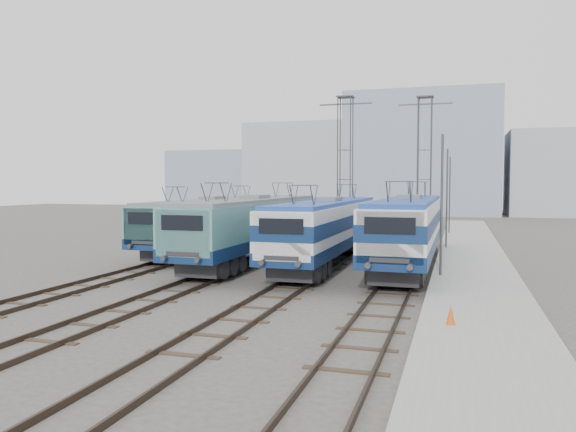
{
  "coord_description": "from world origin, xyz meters",
  "views": [
    {
      "loc": [
        9.37,
        -25.53,
        4.7
      ],
      "look_at": [
        -0.54,
        7.0,
        2.69
      ],
      "focal_mm": 35.0,
      "sensor_mm": 36.0,
      "label": 1
    }
  ],
  "objects_px": {
    "catenary_tower_east": "(424,160)",
    "safety_cone": "(451,315)",
    "locomotive_far_left": "(211,220)",
    "locomotive_center_left": "(254,223)",
    "locomotive_center_right": "(328,225)",
    "mast_front": "(442,208)",
    "mast_rear": "(450,196)",
    "catenary_tower_west": "(345,160)",
    "mast_mid": "(447,201)",
    "locomotive_far_right": "(409,224)"
  },
  "relations": [
    {
      "from": "locomotive_far_right",
      "to": "mast_rear",
      "type": "relative_size",
      "value": 2.68
    },
    {
      "from": "mast_mid",
      "to": "locomotive_far_left",
      "type": "bearing_deg",
      "value": -163.34
    },
    {
      "from": "mast_front",
      "to": "safety_cone",
      "type": "bearing_deg",
      "value": -86.44
    },
    {
      "from": "locomotive_far_right",
      "to": "safety_cone",
      "type": "bearing_deg",
      "value": -79.96
    },
    {
      "from": "mast_rear",
      "to": "safety_cone",
      "type": "bearing_deg",
      "value": -88.98
    },
    {
      "from": "catenary_tower_west",
      "to": "locomotive_center_right",
      "type": "bearing_deg",
      "value": -82.16
    },
    {
      "from": "mast_rear",
      "to": "safety_cone",
      "type": "relative_size",
      "value": 11.6
    },
    {
      "from": "locomotive_far_left",
      "to": "locomotive_center_left",
      "type": "xyz_separation_m",
      "value": [
        4.5,
        -3.79,
        0.11
      ]
    },
    {
      "from": "locomotive_center_right",
      "to": "mast_front",
      "type": "xyz_separation_m",
      "value": [
        6.35,
        -3.67,
        1.2
      ]
    },
    {
      "from": "locomotive_center_left",
      "to": "locomotive_center_right",
      "type": "bearing_deg",
      "value": 0.68
    },
    {
      "from": "catenary_tower_east",
      "to": "safety_cone",
      "type": "xyz_separation_m",
      "value": [
        2.7,
        -31.6,
        -6.04
      ]
    },
    {
      "from": "locomotive_center_right",
      "to": "mast_front",
      "type": "distance_m",
      "value": 7.43
    },
    {
      "from": "locomotive_far_right",
      "to": "catenary_tower_east",
      "type": "xyz_separation_m",
      "value": [
        -0.25,
        17.78,
        4.25
      ]
    },
    {
      "from": "catenary_tower_west",
      "to": "mast_front",
      "type": "height_order",
      "value": "catenary_tower_west"
    },
    {
      "from": "catenary_tower_east",
      "to": "locomotive_center_left",
      "type": "bearing_deg",
      "value": -115.45
    },
    {
      "from": "locomotive_center_left",
      "to": "safety_cone",
      "type": "xyz_separation_m",
      "value": [
        11.45,
        -13.21,
        -1.69
      ]
    },
    {
      "from": "mast_front",
      "to": "mast_mid",
      "type": "xyz_separation_m",
      "value": [
        0.0,
        12.0,
        0.0
      ]
    },
    {
      "from": "locomotive_far_right",
      "to": "catenary_tower_west",
      "type": "distance_m",
      "value": 17.68
    },
    {
      "from": "locomotive_center_right",
      "to": "locomotive_far_left",
      "type": "bearing_deg",
      "value": 157.45
    },
    {
      "from": "locomotive_center_right",
      "to": "safety_cone",
      "type": "bearing_deg",
      "value": -62.36
    },
    {
      "from": "catenary_tower_east",
      "to": "mast_front",
      "type": "xyz_separation_m",
      "value": [
        2.1,
        -22.0,
        -3.14
      ]
    },
    {
      "from": "locomotive_far_left",
      "to": "catenary_tower_east",
      "type": "bearing_deg",
      "value": 47.77
    },
    {
      "from": "locomotive_center_left",
      "to": "mast_front",
      "type": "relative_size",
      "value": 2.64
    },
    {
      "from": "mast_rear",
      "to": "safety_cone",
      "type": "distance_m",
      "value": 33.73
    },
    {
      "from": "locomotive_center_left",
      "to": "catenary_tower_west",
      "type": "bearing_deg",
      "value": 82.18
    },
    {
      "from": "locomotive_center_left",
      "to": "locomotive_center_right",
      "type": "relative_size",
      "value": 1.02
    },
    {
      "from": "locomotive_center_left",
      "to": "catenary_tower_west",
      "type": "distance_m",
      "value": 17.1
    },
    {
      "from": "locomotive_center_right",
      "to": "mast_front",
      "type": "relative_size",
      "value": 2.58
    },
    {
      "from": "locomotive_center_left",
      "to": "locomotive_center_right",
      "type": "xyz_separation_m",
      "value": [
        4.5,
        0.05,
        0.01
      ]
    },
    {
      "from": "mast_front",
      "to": "mast_mid",
      "type": "relative_size",
      "value": 1.0
    },
    {
      "from": "locomotive_far_left",
      "to": "locomotive_far_right",
      "type": "distance_m",
      "value": 13.87
    },
    {
      "from": "locomotive_far_right",
      "to": "catenary_tower_west",
      "type": "relative_size",
      "value": 1.56
    },
    {
      "from": "mast_front",
      "to": "mast_rear",
      "type": "bearing_deg",
      "value": 90.0
    },
    {
      "from": "locomotive_far_left",
      "to": "locomotive_far_right",
      "type": "relative_size",
      "value": 0.93
    },
    {
      "from": "locomotive_far_left",
      "to": "locomotive_center_right",
      "type": "distance_m",
      "value": 9.75
    },
    {
      "from": "catenary_tower_east",
      "to": "mast_rear",
      "type": "xyz_separation_m",
      "value": [
        2.1,
        2.0,
        -3.14
      ]
    },
    {
      "from": "locomotive_far_left",
      "to": "mast_front",
      "type": "relative_size",
      "value": 2.5
    },
    {
      "from": "catenary_tower_west",
      "to": "mast_front",
      "type": "relative_size",
      "value": 1.71
    },
    {
      "from": "locomotive_center_right",
      "to": "safety_cone",
      "type": "height_order",
      "value": "locomotive_center_right"
    },
    {
      "from": "mast_front",
      "to": "mast_rear",
      "type": "relative_size",
      "value": 1.0
    },
    {
      "from": "catenary_tower_east",
      "to": "mast_front",
      "type": "height_order",
      "value": "catenary_tower_east"
    },
    {
      "from": "locomotive_center_right",
      "to": "mast_mid",
      "type": "distance_m",
      "value": 10.54
    },
    {
      "from": "mast_front",
      "to": "mast_rear",
      "type": "xyz_separation_m",
      "value": [
        0.0,
        24.0,
        0.0
      ]
    },
    {
      "from": "locomotive_far_left",
      "to": "catenary_tower_west",
      "type": "bearing_deg",
      "value": 61.81
    },
    {
      "from": "locomotive_far_right",
      "to": "safety_cone",
      "type": "xyz_separation_m",
      "value": [
        2.45,
        -13.82,
        -1.79
      ]
    },
    {
      "from": "locomotive_center_right",
      "to": "catenary_tower_west",
      "type": "xyz_separation_m",
      "value": [
        -2.25,
        16.33,
        4.34
      ]
    },
    {
      "from": "locomotive_far_left",
      "to": "locomotive_center_left",
      "type": "distance_m",
      "value": 5.88
    },
    {
      "from": "locomotive_center_right",
      "to": "catenary_tower_west",
      "type": "height_order",
      "value": "catenary_tower_west"
    },
    {
      "from": "mast_front",
      "to": "safety_cone",
      "type": "relative_size",
      "value": 11.6
    },
    {
      "from": "catenary_tower_east",
      "to": "safety_cone",
      "type": "distance_m",
      "value": 32.28
    }
  ]
}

